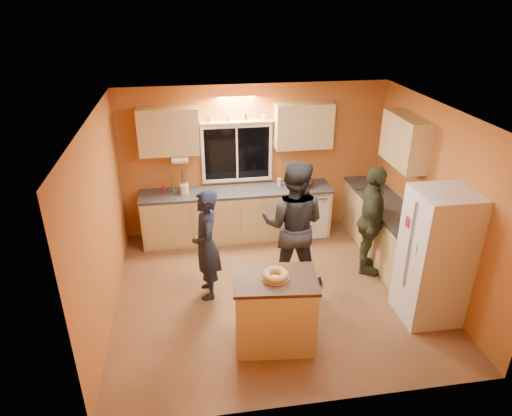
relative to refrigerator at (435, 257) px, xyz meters
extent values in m
plane|color=brown|center=(-1.89, 0.80, -0.90)|extent=(4.50, 4.50, 0.00)
cube|color=#B2662D|center=(-1.89, 2.80, 0.40)|extent=(4.50, 0.04, 2.60)
cube|color=#B2662D|center=(-1.89, -1.20, 0.40)|extent=(4.50, 0.04, 2.60)
cube|color=#B2662D|center=(-4.14, 0.80, 0.40)|extent=(0.04, 4.00, 2.60)
cube|color=#B2662D|center=(0.36, 0.80, 0.40)|extent=(0.04, 4.00, 2.60)
cube|color=white|center=(-1.89, 0.80, 1.70)|extent=(4.50, 4.00, 0.02)
cube|color=black|center=(-2.19, 2.79, 0.55)|extent=(1.10, 0.02, 0.90)
cube|color=white|center=(-2.19, 2.77, 0.55)|extent=(1.20, 0.04, 1.00)
cube|color=tan|center=(-3.29, 2.64, 1.02)|extent=(0.95, 0.33, 0.75)
cube|color=tan|center=(-1.09, 2.64, 1.02)|extent=(0.95, 0.33, 0.75)
cube|color=tan|center=(0.19, 1.60, 1.02)|extent=(0.33, 1.00, 0.75)
cylinder|color=silver|center=(-3.14, 2.52, 0.58)|extent=(0.27, 0.12, 0.12)
cube|color=tan|center=(-2.24, 2.50, -0.47)|extent=(3.20, 0.60, 0.86)
cube|color=#282B2D|center=(-2.24, 2.50, -0.02)|extent=(3.24, 0.62, 0.04)
cube|color=tan|center=(0.06, 2.50, -0.47)|extent=(0.60, 0.60, 0.86)
cube|color=#282B2D|center=(0.06, 2.50, -0.02)|extent=(0.62, 0.62, 0.04)
cube|color=tan|center=(0.06, 1.30, -0.47)|extent=(0.60, 1.80, 0.86)
cube|color=#282B2D|center=(0.06, 1.30, -0.02)|extent=(0.62, 1.84, 0.04)
cube|color=silver|center=(0.00, 0.00, 0.00)|extent=(0.72, 0.70, 1.80)
cube|color=tan|center=(-2.11, -0.22, -0.44)|extent=(1.00, 0.72, 0.92)
cube|color=black|center=(-2.11, -0.22, 0.03)|extent=(1.04, 0.76, 0.04)
torus|color=tan|center=(-2.11, -0.22, 0.09)|extent=(0.31, 0.31, 0.09)
imported|color=black|center=(-2.84, 0.91, -0.10)|extent=(0.40, 0.60, 1.60)
imported|color=black|center=(-1.61, 1.02, 0.06)|extent=(1.14, 1.02, 1.92)
imported|color=#2B311F|center=(-0.39, 1.15, -0.04)|extent=(0.78, 1.09, 1.71)
imported|color=black|center=(-1.12, 2.54, 0.05)|extent=(0.48, 0.48, 0.10)
cylinder|color=beige|center=(-3.11, 2.49, 0.09)|extent=(0.14, 0.14, 0.17)
imported|color=gray|center=(0.06, 0.85, 0.16)|extent=(0.30, 0.26, 0.31)
cube|color=maroon|center=(0.01, 2.10, 0.04)|extent=(0.18, 0.15, 0.07)
camera|label=1|loc=(-3.00, -4.52, 3.06)|focal=32.00mm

